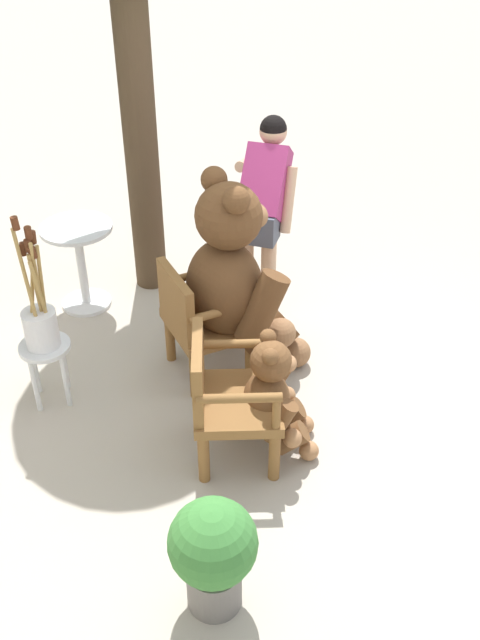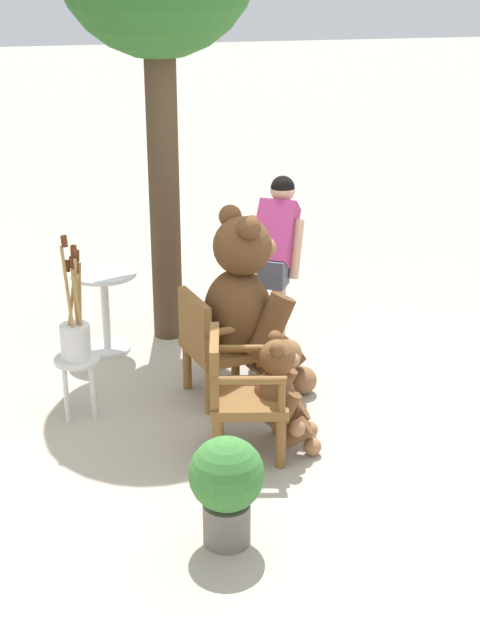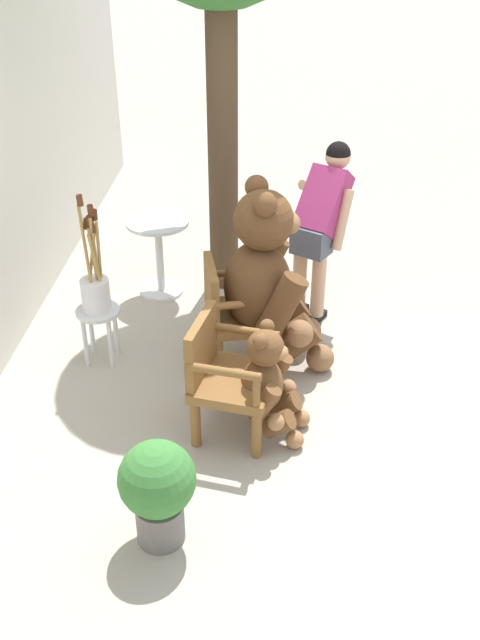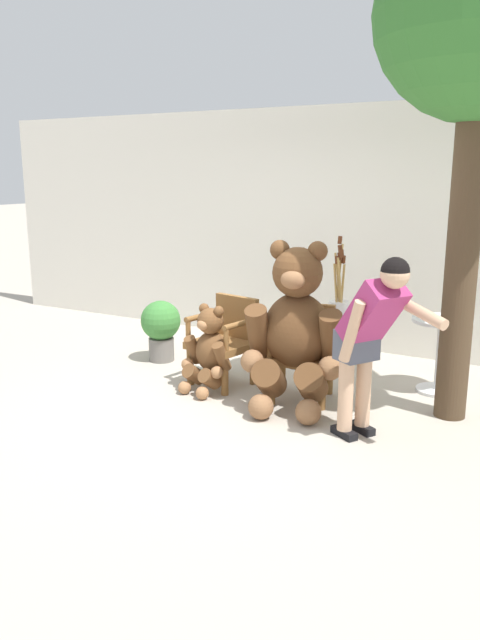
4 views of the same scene
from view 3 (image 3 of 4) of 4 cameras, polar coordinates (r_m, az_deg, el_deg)
ground_plane at (r=5.38m, az=4.82°, el=-5.89°), size 60.00×60.00×0.00m
wooden_chair_left at (r=4.78m, az=-1.13°, el=-4.30°), size 0.66×0.63×0.86m
wooden_chair_right at (r=5.47m, az=-0.50°, el=0.75°), size 0.65×0.62×0.86m
teddy_bear_large at (r=5.36m, az=2.27°, el=3.27°), size 0.92×0.92×1.49m
teddy_bear_small at (r=4.78m, az=2.28°, el=-5.03°), size 0.52×0.52×0.84m
person_visitor at (r=6.02m, az=6.49°, el=8.09°), size 0.89×0.53×1.48m
white_stool at (r=5.65m, az=-11.21°, el=-0.11°), size 0.34×0.34×0.46m
brush_bucket at (r=5.50m, az=-11.51°, el=2.68°), size 0.22×0.22×0.95m
round_side_table at (r=6.52m, az=-6.50°, el=5.69°), size 0.56×0.56×0.72m
potted_plant at (r=4.09m, az=-6.61°, el=-13.15°), size 0.44×0.44×0.68m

